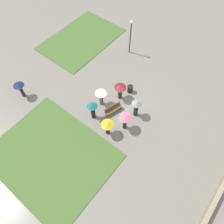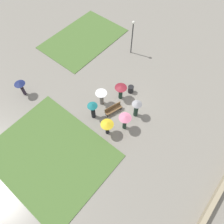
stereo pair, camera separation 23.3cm
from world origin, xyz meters
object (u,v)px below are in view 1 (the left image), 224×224
Objects in this scene: crowd_person_yellow at (108,125)px; crowd_person_white at (101,95)px; crowd_person_maroon at (120,89)px; crowd_person_teal at (93,109)px; crowd_person_grey at (136,107)px; trash_bin at (130,89)px; park_bench at (113,109)px; crowd_person_pink at (125,119)px; lone_walker_far_path at (20,87)px; lamp_post at (131,33)px.

crowd_person_yellow is 3.29m from crowd_person_white.
crowd_person_maroon is 1.95m from crowd_person_white.
crowd_person_teal is 3.93m from crowd_person_grey.
trash_bin is 1.54m from crowd_person_maroon.
crowd_person_maroon is (-1.23, 0.34, 0.87)m from trash_bin.
crowd_person_yellow is (-3.81, -1.55, 0.12)m from crowd_person_maroon.
park_bench is at bearing 47.22° from crowd_person_white.
crowd_person_pink is 10.60m from lone_walker_far_path.
trash_bin is at bearing 152.80° from crowd_person_teal.
lone_walker_far_path reaches higher than park_bench.
crowd_person_grey reaches higher than lone_walker_far_path.
lamp_post reaches higher than park_bench.
crowd_person_grey is at bearing -140.79° from crowd_person_pink.
crowd_person_maroon is 3.40m from crowd_person_pink.
crowd_person_grey is at bearing 116.40° from crowd_person_teal.
crowd_person_grey is at bearing -42.20° from park_bench.
lone_walker_far_path is (-4.10, 6.69, 0.02)m from crowd_person_white.
lamp_post is 2.31× the size of lone_walker_far_path.
crowd_person_white is at bearing 178.22° from crowd_person_teal.
crowd_person_teal is (-1.58, 1.06, 0.88)m from park_bench.
crowd_person_yellow is (-9.64, -4.65, -1.27)m from lamp_post.
crowd_person_pink reaches higher than lone_walker_far_path.
park_bench is at bearing -176.72° from trash_bin.
lamp_post reaches higher than trash_bin.
trash_bin is 4.74m from crowd_person_teal.
lone_walker_far_path is at bearing -100.13° from crowd_person_yellow.
crowd_person_grey reaches higher than crowd_person_pink.
trash_bin is 0.40× the size of crowd_person_grey.
park_bench is 2.48m from crowd_person_yellow.
crowd_person_grey is at bearing -140.06° from lamp_post.
lamp_post reaches higher than crowd_person_maroon.
park_bench is 0.91× the size of crowd_person_pink.
crowd_person_teal is 1.70m from crowd_person_white.
crowd_person_maroon is 2.44m from crowd_person_grey.
crowd_person_grey reaches higher than crowd_person_white.
trash_bin is at bearing 20.74° from park_bench.
crowd_person_maroon is 0.99× the size of crowd_person_yellow.
park_bench is 2.10m from crowd_person_teal.
crowd_person_pink reaches higher than trash_bin.
crowd_person_teal reaches higher than crowd_person_pink.
crowd_person_yellow is (-3.13, 0.80, 0.17)m from crowd_person_grey.
crowd_person_white is at bearing 155.80° from trash_bin.
crowd_person_pink is at bearing -146.39° from lamp_post.
crowd_person_white reaches higher than trash_bin.
crowd_person_yellow reaches higher than crowd_person_maroon.
crowd_person_teal reaches higher than lone_walker_far_path.
crowd_person_grey is 3.24m from crowd_person_yellow.
park_bench is 0.99× the size of crowd_person_maroon.
crowd_person_grey is at bearing 43.60° from lone_walker_far_path.
crowd_person_grey reaches higher than crowd_person_yellow.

